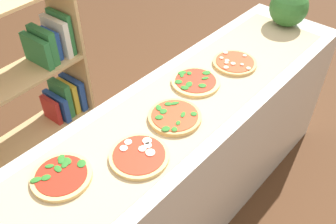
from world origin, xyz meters
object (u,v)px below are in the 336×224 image
(pizza_spinach_0, at_px, (61,176))
(pizza_mushroom_4, at_px, (235,63))
(bookshelf, at_px, (42,99))
(pizza_mozzarella_1, at_px, (139,156))
(watermelon, at_px, (289,7))
(pizza_spinach_2, at_px, (175,117))
(pizza_spinach_3, at_px, (195,82))

(pizza_spinach_0, distance_m, pizza_mushroom_4, 1.13)
(pizza_mushroom_4, relative_size, bookshelf, 0.19)
(pizza_mozzarella_1, xyz_separation_m, watermelon, (1.46, 0.10, 0.11))
(pizza_spinach_2, relative_size, bookshelf, 0.19)
(pizza_spinach_0, bearing_deg, bookshelf, 64.65)
(pizza_spinach_3, bearing_deg, pizza_spinach_2, -160.79)
(pizza_spinach_3, xyz_separation_m, watermelon, (0.89, -0.04, 0.11))
(pizza_spinach_3, distance_m, watermelon, 0.90)
(pizza_spinach_0, relative_size, pizza_mushroom_4, 1.00)
(pizza_mozzarella_1, relative_size, bookshelf, 0.19)
(pizza_mozzarella_1, bearing_deg, watermelon, 3.90)
(pizza_mushroom_4, bearing_deg, pizza_spinach_0, 176.44)
(pizza_spinach_2, height_order, bookshelf, bookshelf)
(pizza_mozzarella_1, distance_m, pizza_mushroom_4, 0.85)
(pizza_spinach_0, distance_m, watermelon, 1.75)
(pizza_spinach_0, relative_size, pizza_spinach_2, 0.97)
(pizza_mozzarella_1, relative_size, watermelon, 1.05)
(pizza_mozzarella_1, bearing_deg, pizza_spinach_3, 14.28)
(pizza_spinach_0, bearing_deg, pizza_mushroom_4, -3.56)
(pizza_mozzarella_1, distance_m, pizza_spinach_2, 0.29)
(pizza_spinach_0, distance_m, pizza_spinach_2, 0.58)
(pizza_spinach_0, relative_size, bookshelf, 0.19)
(pizza_spinach_2, distance_m, pizza_mushroom_4, 0.57)
(pizza_spinach_2, xyz_separation_m, pizza_mushroom_4, (0.57, 0.04, -0.00))
(pizza_spinach_2, relative_size, pizza_mushroom_4, 1.03)
(pizza_spinach_3, distance_m, pizza_mushroom_4, 0.29)
(pizza_spinach_0, distance_m, bookshelf, 0.93)
(pizza_mushroom_4, bearing_deg, pizza_mozzarella_1, -174.19)
(pizza_spinach_0, height_order, bookshelf, bookshelf)
(pizza_mozzarella_1, bearing_deg, bookshelf, 84.29)
(pizza_mozzarella_1, bearing_deg, pizza_mushroom_4, 5.81)
(pizza_spinach_3, relative_size, watermelon, 1.06)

